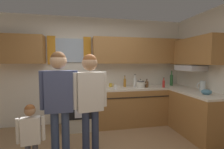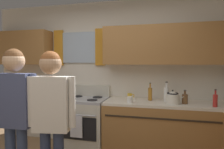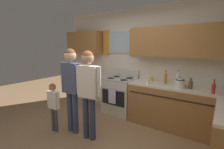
{
  "view_description": "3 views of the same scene",
  "coord_description": "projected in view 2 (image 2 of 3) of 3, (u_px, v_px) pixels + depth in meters",
  "views": [
    {
      "loc": [
        -0.33,
        -2.02,
        1.51
      ],
      "look_at": [
        0.25,
        0.9,
        1.27
      ],
      "focal_mm": 24.78,
      "sensor_mm": 36.0,
      "label": 1
    },
    {
      "loc": [
        0.88,
        -1.57,
        1.5
      ],
      "look_at": [
        0.32,
        0.68,
        1.37
      ],
      "focal_mm": 31.48,
      "sensor_mm": 36.0,
      "label": 2
    },
    {
      "loc": [
        1.71,
        -1.81,
        1.71
      ],
      "look_at": [
        -0.09,
        0.78,
        1.14
      ],
      "focal_mm": 25.86,
      "sensor_mm": 36.0,
      "label": 3
    }
  ],
  "objects": [
    {
      "name": "adult_in_plaid",
      "position": [
        51.0,
        110.0,
        2.02
      ],
      "size": [
        0.5,
        0.22,
        1.62
      ],
      "color": "#2D3856",
      "rests_on": "ground"
    },
    {
      "name": "adult_holding_child",
      "position": [
        15.0,
        106.0,
        2.11
      ],
      "size": [
        0.51,
        0.22,
        1.66
      ],
      "color": "#38476B",
      "rests_on": "ground"
    },
    {
      "name": "mug_ceramic_white",
      "position": [
        130.0,
        100.0,
        2.97
      ],
      "size": [
        0.13,
        0.08,
        0.09
      ],
      "color": "white",
      "rests_on": "kitchen_counter_run"
    },
    {
      "name": "bottle_sauce_red",
      "position": [
        215.0,
        100.0,
        2.69
      ],
      "size": [
        0.06,
        0.06,
        0.25
      ],
      "color": "red",
      "rests_on": "kitchen_counter_run"
    },
    {
      "name": "mug_mustard_yellow",
      "position": [
        130.0,
        96.0,
        3.33
      ],
      "size": [
        0.12,
        0.08,
        0.09
      ],
      "color": "gold",
      "rests_on": "kitchen_counter_run"
    },
    {
      "name": "bottle_squat_brown",
      "position": [
        185.0,
        99.0,
        2.9
      ],
      "size": [
        0.08,
        0.08,
        0.21
      ],
      "color": "brown",
      "rests_on": "kitchen_counter_run"
    },
    {
      "name": "bottle_oil_amber",
      "position": [
        150.0,
        94.0,
        3.17
      ],
      "size": [
        0.06,
        0.06,
        0.29
      ],
      "color": "#B27223",
      "rests_on": "kitchen_counter_run"
    },
    {
      "name": "back_wall_unit",
      "position": [
        113.0,
        64.0,
        3.49
      ],
      "size": [
        4.6,
        0.42,
        2.6
      ],
      "color": "silver",
      "rests_on": "ground"
    },
    {
      "name": "kitchen_counter_run",
      "position": [
        202.0,
        141.0,
        2.66
      ],
      "size": [
        2.28,
        1.76,
        0.9
      ],
      "color": "#9E6B38",
      "rests_on": "ground"
    },
    {
      "name": "bottle_milk_white",
      "position": [
        166.0,
        94.0,
        3.07
      ],
      "size": [
        0.08,
        0.08,
        0.31
      ],
      "color": "white",
      "rests_on": "kitchen_counter_run"
    },
    {
      "name": "stove_oven",
      "position": [
        85.0,
        123.0,
        3.38
      ],
      "size": [
        0.75,
        0.67,
        1.1
      ],
      "color": "beige",
      "rests_on": "ground"
    },
    {
      "name": "stovetop_kettle",
      "position": [
        173.0,
        97.0,
        2.9
      ],
      "size": [
        0.27,
        0.2,
        0.21
      ],
      "color": "silver",
      "rests_on": "kitchen_counter_run"
    }
  ]
}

